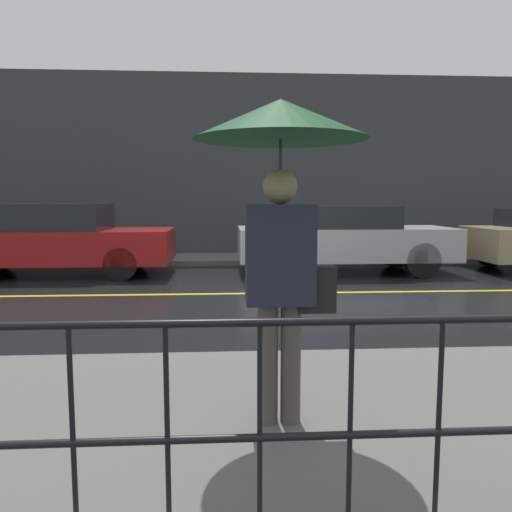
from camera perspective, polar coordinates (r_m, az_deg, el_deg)
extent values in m
plane|color=black|center=(8.45, 1.57, -4.29)|extent=(80.00, 80.00, 0.00)
cube|color=#60605E|center=(3.66, 8.96, -18.07)|extent=(28.00, 2.86, 0.12)
cube|color=#60605E|center=(12.89, -0.22, -0.30)|extent=(28.00, 1.85, 0.12)
cube|color=gold|center=(8.45, 1.57, -4.27)|extent=(25.20, 0.12, 0.01)
cube|color=#383D42|center=(13.90, -0.48, 10.15)|extent=(28.00, 0.30, 4.94)
cylinder|color=black|center=(2.26, 15.92, -7.10)|extent=(12.00, 0.04, 0.04)
cylinder|color=black|center=(2.43, 15.52, -18.98)|extent=(12.00, 0.04, 0.04)
cylinder|color=black|center=(2.39, -20.22, -18.42)|extent=(0.02, 0.02, 0.94)
cylinder|color=black|center=(2.31, -10.11, -18.99)|extent=(0.02, 0.02, 0.94)
cylinder|color=black|center=(2.30, 0.43, -19.00)|extent=(0.02, 0.02, 0.94)
cylinder|color=black|center=(2.36, 10.71, -18.43)|extent=(0.02, 0.02, 0.94)
cylinder|color=black|center=(2.48, 20.14, -17.42)|extent=(0.02, 0.02, 0.94)
cylinder|color=#4C4742|center=(3.31, 1.36, -12.18)|extent=(0.13, 0.13, 0.80)
cylinder|color=#4C4742|center=(3.33, 3.98, -12.10)|extent=(0.13, 0.13, 0.80)
cube|color=#232838|center=(3.16, 2.74, 0.20)|extent=(0.43, 0.26, 0.63)
sphere|color=#9B855B|center=(3.15, 2.78, 7.91)|extent=(0.22, 0.22, 0.22)
cylinder|color=#262628|center=(3.14, 2.78, 6.68)|extent=(0.02, 0.02, 0.71)
cone|color=#144723|center=(3.18, 2.82, 15.34)|extent=(1.09, 1.09, 0.24)
cube|color=black|center=(3.23, 6.91, -3.75)|extent=(0.24, 0.12, 0.30)
cube|color=maroon|center=(11.18, -21.90, 1.07)|extent=(4.77, 1.77, 0.68)
cube|color=#1E2328|center=(11.20, -22.96, 4.16)|extent=(2.48, 1.63, 0.54)
cylinder|color=black|center=(11.59, -13.67, 0.09)|extent=(0.65, 0.22, 0.65)
cylinder|color=black|center=(10.08, -15.21, -0.89)|extent=(0.65, 0.22, 0.65)
cylinder|color=black|center=(12.46, -27.19, -0.01)|extent=(0.65, 0.22, 0.65)
cube|color=#B2B5BA|center=(10.91, 10.07, 1.46)|extent=(4.55, 1.80, 0.68)
cube|color=#1E2328|center=(10.84, 9.19, 4.47)|extent=(2.37, 1.65, 0.46)
cylinder|color=black|center=(12.09, 15.67, 0.43)|extent=(0.72, 0.22, 0.72)
cylinder|color=black|center=(10.63, 18.46, -0.46)|extent=(0.72, 0.22, 0.72)
cylinder|color=black|center=(11.48, 2.25, 0.36)|extent=(0.72, 0.22, 0.72)
cylinder|color=black|center=(9.92, 3.17, -0.60)|extent=(0.72, 0.22, 0.72)
cylinder|color=black|center=(13.04, 25.22, 0.27)|extent=(0.62, 0.22, 0.62)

